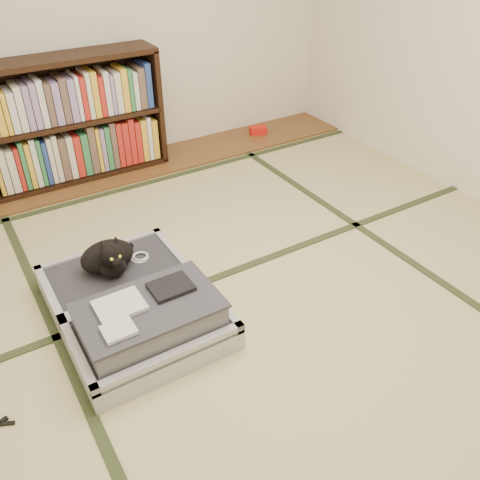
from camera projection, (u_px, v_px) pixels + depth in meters
floor at (266, 313)px, 2.71m from camera, size 4.50×4.50×0.00m
wood_strip at (128, 169)px, 4.11m from camera, size 4.00×0.50×0.02m
red_item at (258, 130)px, 4.66m from camera, size 0.17×0.13×0.07m
room_shell at (278, 20)px, 1.88m from camera, size 4.50×4.50×4.50m
tatami_borders at (220, 265)px, 3.05m from camera, size 4.00×4.50×0.01m
bookcase at (72, 122)px, 3.75m from camera, size 1.35×0.31×0.92m
suitcase at (136, 307)px, 2.59m from camera, size 0.75×1.00×0.29m
cat at (109, 257)px, 2.71m from camera, size 0.33×0.33×0.27m
cable_coil at (140, 257)px, 2.86m from camera, size 0.10×0.10×0.02m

